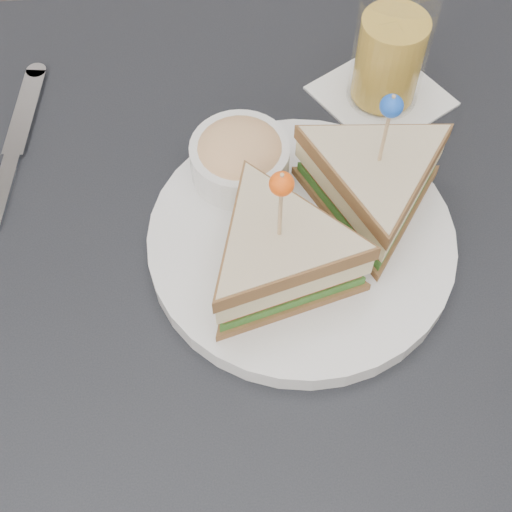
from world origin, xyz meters
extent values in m
plane|color=#3F3833|center=(0.00, 0.00, 0.00)|extent=(3.50, 3.50, 0.00)
cube|color=black|center=(0.00, 0.00, 0.73)|extent=(0.80, 0.80, 0.03)
cylinder|color=black|center=(-0.35, 0.35, 0.36)|extent=(0.04, 0.04, 0.72)
cylinder|color=black|center=(0.35, 0.35, 0.36)|extent=(0.04, 0.04, 0.72)
cylinder|color=white|center=(0.05, 0.05, 0.76)|extent=(0.32, 0.32, 0.02)
cylinder|color=white|center=(0.05, 0.05, 0.77)|extent=(0.32, 0.32, 0.00)
cylinder|color=tan|center=(0.03, 0.01, 0.87)|extent=(0.00, 0.00, 0.08)
sphere|color=#F7530F|center=(0.03, 0.01, 0.90)|extent=(0.02, 0.02, 0.02)
cylinder|color=tan|center=(0.11, 0.07, 0.87)|extent=(0.00, 0.00, 0.08)
sphere|color=blue|center=(0.11, 0.07, 0.90)|extent=(0.02, 0.02, 0.02)
cylinder|color=white|center=(0.00, 0.12, 0.79)|extent=(0.11, 0.11, 0.04)
ellipsoid|color=#E0B772|center=(0.00, 0.12, 0.80)|extent=(0.10, 0.10, 0.04)
cube|color=silver|center=(-0.21, 0.13, 0.75)|extent=(0.03, 0.10, 0.01)
cube|color=silver|center=(-0.20, 0.23, 0.75)|extent=(0.03, 0.11, 0.00)
cylinder|color=silver|center=(-0.20, 0.28, 0.75)|extent=(0.02, 0.02, 0.00)
cube|color=white|center=(0.16, 0.22, 0.75)|extent=(0.16, 0.16, 0.00)
cylinder|color=gold|center=(0.16, 0.22, 0.80)|extent=(0.09, 0.09, 0.09)
cylinder|color=white|center=(0.16, 0.22, 0.82)|extent=(0.10, 0.10, 0.14)
cube|color=white|center=(0.16, 0.23, 0.84)|extent=(0.02, 0.02, 0.02)
cube|color=white|center=(0.15, 0.21, 0.84)|extent=(0.02, 0.02, 0.02)
camera|label=1|loc=(-0.01, -0.29, 1.28)|focal=50.00mm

